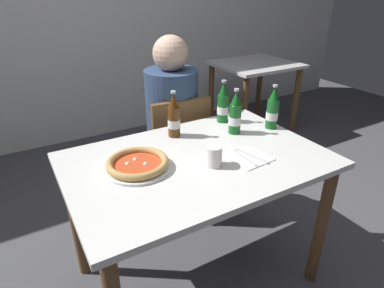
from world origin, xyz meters
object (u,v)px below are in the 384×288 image
at_px(napkin_with_cutlery, 248,157).
at_px(paper_cup, 214,156).
at_px(beer_bottle_center, 235,115).
at_px(dining_table_main, 197,178).
at_px(dining_table_background, 254,78).
at_px(beer_bottle_left, 223,105).
at_px(beer_bottle_right, 273,110).
at_px(chair_behind_table, 176,148).
at_px(pizza_margherita_near, 137,164).
at_px(diner_seated, 173,131).
at_px(beer_bottle_extra, 174,118).

bearing_deg(napkin_with_cutlery, paper_cup, 173.18).
height_order(beer_bottle_center, napkin_with_cutlery, beer_bottle_center).
height_order(dining_table_main, napkin_with_cutlery, napkin_with_cutlery).
height_order(napkin_with_cutlery, paper_cup, paper_cup).
relative_size(dining_table_background, paper_cup, 8.42).
height_order(beer_bottle_left, beer_bottle_right, same).
xyz_separation_m(chair_behind_table, paper_cup, (-0.17, -0.71, 0.32)).
height_order(pizza_margherita_near, paper_cup, paper_cup).
relative_size(diner_seated, beer_bottle_left, 4.89).
xyz_separation_m(diner_seated, beer_bottle_extra, (-0.18, -0.39, 0.27)).
bearing_deg(diner_seated, pizza_margherita_near, -128.16).
bearing_deg(diner_seated, beer_bottle_right, -59.22).
distance_m(dining_table_background, napkin_with_cutlery, 2.06).
xyz_separation_m(diner_seated, beer_bottle_left, (0.15, -0.35, 0.27)).
xyz_separation_m(chair_behind_table, beer_bottle_left, (0.16, -0.30, 0.37)).
distance_m(dining_table_main, chair_behind_table, 0.66).
height_order(pizza_margherita_near, beer_bottle_center, beer_bottle_center).
relative_size(diner_seated, pizza_margherita_near, 4.06).
bearing_deg(beer_bottle_right, diner_seated, 120.78).
height_order(beer_bottle_left, beer_bottle_extra, same).
xyz_separation_m(diner_seated, paper_cup, (-0.18, -0.76, 0.21)).
relative_size(dining_table_main, beer_bottle_center, 4.86).
bearing_deg(chair_behind_table, beer_bottle_left, 122.87).
xyz_separation_m(dining_table_main, paper_cup, (0.03, -0.10, 0.16)).
distance_m(pizza_margherita_near, beer_bottle_extra, 0.38).
bearing_deg(beer_bottle_center, beer_bottle_right, -12.06).
bearing_deg(pizza_margherita_near, beer_bottle_center, 9.01).
bearing_deg(napkin_with_cutlery, beer_bottle_center, 66.04).
relative_size(diner_seated, beer_bottle_right, 4.89).
relative_size(beer_bottle_right, beer_bottle_extra, 1.00).
bearing_deg(paper_cup, beer_bottle_center, 39.47).
bearing_deg(chair_behind_table, dining_table_main, 77.10).
bearing_deg(diner_seated, chair_behind_table, -97.04).
xyz_separation_m(beer_bottle_left, paper_cup, (-0.33, -0.41, -0.06)).
relative_size(dining_table_main, dining_table_background, 1.50).
bearing_deg(pizza_margherita_near, beer_bottle_extra, 36.86).
bearing_deg(diner_seated, dining_table_background, 29.76).
distance_m(diner_seated, beer_bottle_center, 0.59).
xyz_separation_m(dining_table_main, beer_bottle_left, (0.36, 0.31, 0.22)).
distance_m(chair_behind_table, paper_cup, 0.79).
xyz_separation_m(dining_table_background, paper_cup, (-1.52, -1.53, 0.21)).
bearing_deg(diner_seated, napkin_with_cutlery, -90.09).
relative_size(diner_seated, napkin_with_cutlery, 6.16).
relative_size(dining_table_main, pizza_margherita_near, 4.03).
height_order(beer_bottle_left, beer_bottle_center, same).
bearing_deg(beer_bottle_center, pizza_margherita_near, -170.99).
relative_size(diner_seated, beer_bottle_center, 4.89).
height_order(beer_bottle_left, napkin_with_cutlery, beer_bottle_left).
bearing_deg(dining_table_background, pizza_margherita_near, -142.91).
bearing_deg(chair_behind_table, dining_table_background, -143.73).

